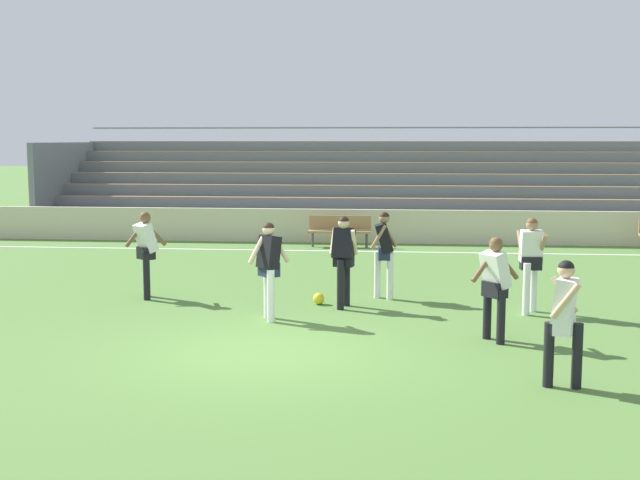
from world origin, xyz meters
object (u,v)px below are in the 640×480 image
Objects in this scene: player_white_wide_right at (495,280)px; player_white_trailing_run at (146,247)px; player_dark_pressing_high at (384,247)px; player_white_wide_left at (564,313)px; bench_centre_sideline at (340,228)px; player_white_dropping_back at (531,256)px; soccer_ball at (319,299)px; bleacher_stand at (394,184)px; player_dark_overlapping at (269,262)px; player_dark_deep_cover at (344,253)px.

player_white_wide_right is 0.95× the size of player_white_trailing_run.
player_white_wide_left is (2.33, -5.48, -0.06)m from player_dark_pressing_high.
player_white_trailing_run is (-3.20, -7.96, 0.47)m from bench_centre_sideline.
bench_centre_sideline is 8.60m from player_white_trailing_run.
player_white_dropping_back is at bearing -22.61° from player_dark_pressing_high.
player_white_wide_right is at bearing -112.45° from player_white_dropping_back.
soccer_ball is at bearing 139.50° from player_white_wide_right.
player_white_wide_right is at bearing -23.76° from player_white_trailing_run.
bleacher_stand is at bearing 97.13° from player_white_wide_left.
player_dark_overlapping is at bearing -117.42° from soccer_ball.
player_white_wide_left is 7.34× the size of soccer_ball.
player_white_trailing_run is at bearing 174.53° from player_white_dropping_back.
player_dark_pressing_high is 1.00× the size of player_dark_deep_cover.
bench_centre_sideline is 8.18× the size of soccer_ball.
bleacher_stand is 15.72m from player_white_wide_right.
player_dark_pressing_high is 1.65m from soccer_ball.
player_white_dropping_back is at bearing -79.41° from bleacher_stand.
player_white_wide_left is (3.06, -4.55, -0.06)m from player_dark_deep_cover.
soccer_ball is (-1.30, -13.09, -1.46)m from bleacher_stand.
player_white_wide_right is (3.16, -10.77, 0.41)m from bench_centre_sideline.
bleacher_stand is 13.88× the size of player_white_trailing_run.
player_dark_overlapping is (-3.68, 1.14, 0.05)m from player_white_wide_right.
player_dark_deep_cover is (0.69, -8.49, 0.47)m from bench_centre_sideline.
player_white_trailing_run is at bearing 148.26° from player_dark_overlapping.
player_white_dropping_back reaches higher than player_white_wide_right.
bleacher_stand is 14.56× the size of player_white_wide_right.
player_dark_overlapping is at bearing 141.28° from player_white_wide_left.
player_dark_deep_cover is at bearing 137.38° from player_white_wide_right.
player_white_wide_left is 0.95× the size of player_white_trailing_run.
player_white_dropping_back reaches higher than player_white_wide_left.
bench_centre_sideline is (-1.51, -4.85, -1.03)m from bleacher_stand.
bench_centre_sideline is 1.12× the size of player_white_wide_left.
player_dark_deep_cover is 5.48m from player_white_wide_left.
player_dark_pressing_high is 0.99× the size of player_white_dropping_back.
player_white_trailing_run is 1.01× the size of player_dark_overlapping.
player_white_trailing_run is at bearing -111.92° from bench_centre_sideline.
player_white_dropping_back reaches higher than player_dark_deep_cover.
player_dark_overlapping is at bearing -93.05° from bench_centre_sideline.
player_dark_overlapping is at bearing -133.02° from player_dark_pressing_high.
player_white_dropping_back is at bearing -2.84° from player_dark_deep_cover.
player_dark_overlapping is (-4.26, 3.42, 0.05)m from player_white_wide_left.
soccer_ball is (-0.48, 0.25, -0.91)m from player_dark_deep_cover.
player_white_dropping_back is at bearing -65.01° from bench_centre_sideline.
player_dark_pressing_high is at bearing 29.29° from soccer_ball.
player_dark_deep_cover is at bearing -127.92° from player_dark_pressing_high.
player_white_wide_left is (3.75, -13.04, 0.41)m from bench_centre_sideline.
soccer_ball is (0.21, -8.24, -0.44)m from bench_centre_sideline.
player_dark_pressing_high is 2.82m from player_dark_overlapping.
player_white_wide_left is at bearing -93.74° from player_white_dropping_back.
soccer_ball is at bearing 152.70° from player_dark_deep_cover.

